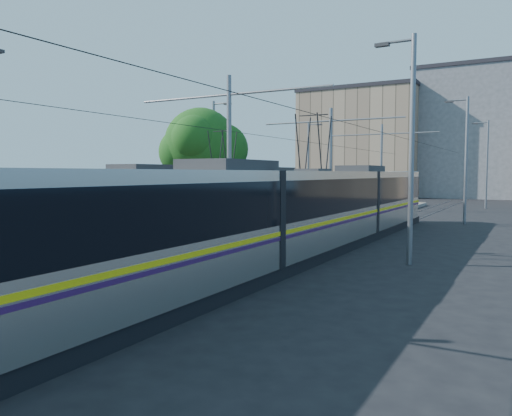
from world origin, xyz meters
The scene contains 13 objects.
ground centered at (0.00, 0.00, 0.00)m, with size 160.00×160.00×0.00m, color black.
platform centered at (0.00, 17.00, 0.15)m, with size 4.00×50.00×0.30m, color gray.
tactile_strip_left centered at (-1.45, 17.00, 0.30)m, with size 0.70×50.00×0.01m, color gray.
tactile_strip_right centered at (1.45, 17.00, 0.30)m, with size 0.70×50.00×0.01m, color gray.
rails centered at (0.00, 17.00, 0.02)m, with size 8.71×70.00×0.03m.
tram_left centered at (-3.60, 13.05, 1.71)m, with size 2.43×31.00×5.50m.
tram_right centered at (3.60, 8.51, 1.86)m, with size 2.43×31.17×5.50m.
catenary centered at (0.00, 14.15, 4.52)m, with size 9.20×70.00×7.00m.
street_lamps centered at (0.00, 21.00, 4.18)m, with size 15.18×38.22×8.00m.
shelter centered at (0.09, 17.16, 1.63)m, with size 1.12×1.34×2.54m.
tree centered at (-6.74, 16.05, 4.93)m, with size 5.02×4.64×7.30m.
building_left centered at (-10.00, 60.00, 7.46)m, with size 16.32×12.24×14.90m.
building_centre centered at (6.00, 64.00, 8.53)m, with size 18.36×14.28×17.03m.
Camera 1 is at (11.24, -9.88, 3.22)m, focal length 35.00 mm.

